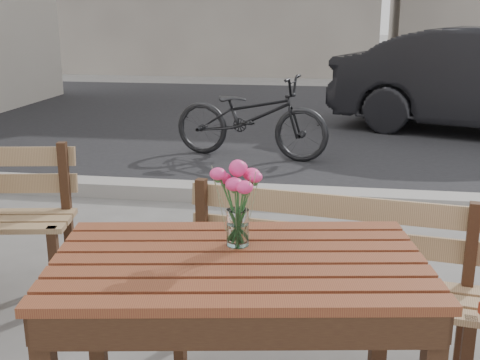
{
  "coord_description": "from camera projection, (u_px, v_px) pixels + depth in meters",
  "views": [
    {
      "loc": [
        0.06,
        -1.69,
        1.51
      ],
      "look_at": [
        -0.25,
        0.25,
        0.96
      ],
      "focal_mm": 45.0,
      "sensor_mm": 36.0,
      "label": 1
    }
  ],
  "objects": [
    {
      "name": "main_vase",
      "position": [
        238.0,
        193.0,
        2.0
      ],
      "size": [
        0.16,
        0.16,
        0.3
      ],
      "color": "white",
      "rests_on": "main_table"
    },
    {
      "name": "bicycle",
      "position": [
        251.0,
        117.0,
        6.33
      ],
      "size": [
        1.75,
        0.87,
        0.88
      ],
      "primitive_type": "imported",
      "rotation": [
        0.0,
        0.0,
        1.39
      ],
      "color": "black",
      "rests_on": "ground"
    },
    {
      "name": "street",
      "position": [
        327.0,
        146.0,
        6.83
      ],
      "size": [
        30.0,
        8.12,
        0.12
      ],
      "color": "black",
      "rests_on": "ground"
    },
    {
      "name": "main_table",
      "position": [
        239.0,
        292.0,
        1.98
      ],
      "size": [
        1.31,
        0.89,
        0.74
      ],
      "rotation": [
        0.0,
        0.0,
        0.17
      ],
      "color": "maroon",
      "rests_on": "ground"
    },
    {
      "name": "main_bench",
      "position": [
        324.0,
        260.0,
        2.57
      ],
      "size": [
        1.32,
        0.56,
        0.8
      ],
      "rotation": [
        0.0,
        0.0,
        -0.14
      ],
      "color": "#8D6B49",
      "rests_on": "ground"
    }
  ]
}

